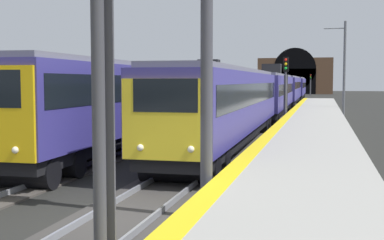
# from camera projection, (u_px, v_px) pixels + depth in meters

# --- Properties ---
(ground_plane) EXTENTS (320.00, 320.00, 0.00)m
(ground_plane) POSITION_uv_depth(u_px,v_px,m) (125.00, 220.00, 11.92)
(ground_plane) COLOR black
(platform_right) EXTENTS (112.00, 3.70, 1.03)m
(platform_right) POSITION_uv_depth(u_px,v_px,m) (296.00, 208.00, 10.92)
(platform_right) COLOR #9E9B93
(platform_right) RESTS_ON ground_plane
(platform_right_edge_strip) EXTENTS (112.00, 0.50, 0.01)m
(platform_right_edge_strip) POSITION_uv_depth(u_px,v_px,m) (222.00, 181.00, 11.28)
(platform_right_edge_strip) COLOR yellow
(platform_right_edge_strip) RESTS_ON platform_right
(track_main_line) EXTENTS (160.00, 2.65, 0.21)m
(track_main_line) POSITION_uv_depth(u_px,v_px,m) (125.00, 218.00, 11.92)
(track_main_line) COLOR #383533
(track_main_line) RESTS_ON ground_plane
(train_main_approaching) EXTENTS (84.76, 2.94, 4.71)m
(train_main_approaching) POSITION_uv_depth(u_px,v_px,m) (281.00, 91.00, 55.11)
(train_main_approaching) COLOR navy
(train_main_approaching) RESTS_ON ground_plane
(train_adjacent_platform) EXTENTS (38.79, 3.31, 4.97)m
(train_adjacent_platform) POSITION_uv_depth(u_px,v_px,m) (176.00, 94.00, 32.80)
(train_adjacent_platform) COLOR navy
(train_adjacent_platform) RESTS_ON ground_plane
(railway_signal_near) EXTENTS (0.39, 0.38, 5.52)m
(railway_signal_near) POSITION_uv_depth(u_px,v_px,m) (99.00, 82.00, 6.06)
(railway_signal_near) COLOR #38383D
(railway_signal_near) RESTS_ON ground_plane
(railway_signal_mid) EXTENTS (0.39, 0.38, 4.91)m
(railway_signal_mid) POSITION_uv_depth(u_px,v_px,m) (286.00, 84.00, 36.37)
(railway_signal_mid) COLOR #4C4C54
(railway_signal_mid) RESTS_ON ground_plane
(railway_signal_far) EXTENTS (0.39, 0.38, 4.67)m
(railway_signal_far) POSITION_uv_depth(u_px,v_px,m) (311.00, 83.00, 108.96)
(railway_signal_far) COLOR #4C4C54
(railway_signal_far) RESTS_ON ground_plane
(overhead_signal_gantry) EXTENTS (0.70, 8.71, 6.52)m
(overhead_signal_gantry) POSITION_uv_depth(u_px,v_px,m) (39.00, 9.00, 12.53)
(overhead_signal_gantry) COLOR #3F3F47
(overhead_signal_gantry) RESTS_ON ground_plane
(tunnel_portal) EXTENTS (2.17, 18.22, 11.31)m
(tunnel_portal) POSITION_uv_depth(u_px,v_px,m) (295.00, 76.00, 126.35)
(tunnel_portal) COLOR brown
(tunnel_portal) RESTS_ON ground_plane
(catenary_mast_near) EXTENTS (0.22, 1.87, 8.26)m
(catenary_mast_near) POSITION_uv_depth(u_px,v_px,m) (344.00, 69.00, 43.46)
(catenary_mast_near) COLOR #595B60
(catenary_mast_near) RESTS_ON ground_plane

